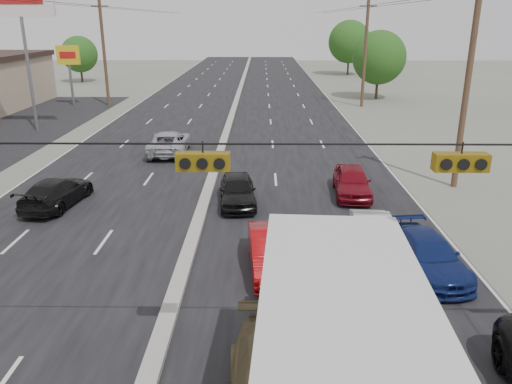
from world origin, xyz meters
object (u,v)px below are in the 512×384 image
oncoming_far (169,143)px  queue_car_e (352,182)px  pole_sign_billboard (20,8)px  queue_car_a (237,190)px  utility_pole_left_c (104,53)px  box_truck (335,348)px  utility_pole_right_c (365,53)px  pole_sign_far (69,60)px  tree_left_far (79,54)px  red_sedan (272,252)px  queue_car_b (372,236)px  tree_right_far (349,42)px  utility_pole_right_b (467,85)px  queue_car_d (427,255)px  oncoming_near (57,192)px  tree_right_mid (379,58)px

oncoming_far → queue_car_e: bearing=139.6°
pole_sign_billboard → queue_car_a: size_ratio=2.75×
utility_pole_left_c → box_truck: utility_pole_left_c is taller
utility_pole_right_c → queue_car_e: 27.41m
pole_sign_far → tree_left_far: size_ratio=0.98×
red_sedan → pole_sign_far: bearing=114.5°
box_truck → queue_car_b: 8.88m
utility_pole_left_c → queue_car_e: utility_pole_left_c is taller
utility_pole_left_c → tree_right_far: size_ratio=1.23×
red_sedan → queue_car_a: size_ratio=1.03×
box_truck → oncoming_far: bearing=111.3°
queue_car_e → tree_right_far: bearing=84.7°
utility_pole_left_c → tree_right_far: 41.38m
utility_pole_right_b → pole_sign_billboard: pole_sign_billboard is taller
tree_left_far → queue_car_d: (30.19, -54.26, -3.09)m
queue_car_d → oncoming_near: oncoming_near is taller
queue_car_e → oncoming_near: queue_car_e is taller
utility_pole_left_c → queue_car_e: (19.50, -26.48, -4.40)m
utility_pole_right_c → box_truck: utility_pole_right_c is taller
queue_car_b → box_truck: bearing=-102.1°
box_truck → red_sedan: (-1.08, 6.99, -1.34)m
red_sedan → oncoming_far: 16.82m
utility_pole_right_b → tree_right_mid: bearing=85.2°
red_sedan → tree_right_mid: bearing=68.4°
utility_pole_right_c → tree_right_far: utility_pole_right_c is taller
queue_car_d → queue_car_e: 7.87m
queue_car_b → pole_sign_billboard: bearing=140.5°
queue_car_a → oncoming_far: 10.39m
tree_right_far → oncoming_far: bearing=-111.6°
queue_car_d → tree_right_mid: bearing=73.3°
tree_right_far → queue_car_a: bearing=-104.0°
utility_pole_left_c → box_truck: bearing=-68.1°
queue_car_b → oncoming_far: 17.33m
queue_car_a → queue_car_d: queue_car_a is taller
pole_sign_far → red_sedan: bearing=-60.9°
utility_pole_left_c → utility_pole_right_c: 25.00m
tree_right_mid → tree_right_far: 25.03m
utility_pole_left_c → red_sedan: size_ratio=2.42×
tree_left_far → tree_right_far: size_ratio=0.75×
box_truck → oncoming_far: 23.80m
utility_pole_right_c → tree_left_far: bearing=149.9°
red_sedan → queue_car_e: queue_car_e is taller
tree_right_mid → queue_car_a: 35.63m
utility_pole_right_b → red_sedan: 13.94m
queue_car_a → oncoming_far: oncoming_far is taller
pole_sign_billboard → oncoming_near: (7.83, -16.07, -8.22)m
box_truck → oncoming_far: (-7.30, 22.62, -1.31)m
utility_pole_right_c → queue_car_d: size_ratio=2.32×
utility_pole_right_c → pole_sign_billboard: 29.78m
pole_sign_billboard → red_sedan: (17.50, -22.18, -8.19)m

